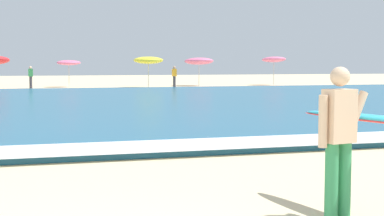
{
  "coord_description": "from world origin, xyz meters",
  "views": [
    {
      "loc": [
        -0.58,
        -4.2,
        1.76
      ],
      "look_at": [
        1.72,
        3.88,
        1.1
      ],
      "focal_mm": 52.73,
      "sensor_mm": 36.0,
      "label": 1
    }
  ],
  "objects_px": {
    "beach_umbrella_4": "(199,61)",
    "surfer_with_board": "(354,129)",
    "beach_umbrella_3": "(148,60)",
    "beach_umbrella_2": "(69,63)",
    "beachgoer_near_row_mid": "(174,76)",
    "beachgoer_near_row_left": "(31,76)",
    "beach_umbrella_5": "(274,59)"
  },
  "relations": [
    {
      "from": "surfer_with_board",
      "to": "beachgoer_near_row_left",
      "type": "distance_m",
      "value": 36.24
    },
    {
      "from": "beach_umbrella_4",
      "to": "beachgoer_near_row_left",
      "type": "height_order",
      "value": "beach_umbrella_4"
    },
    {
      "from": "beach_umbrella_3",
      "to": "beach_umbrella_5",
      "type": "height_order",
      "value": "beach_umbrella_5"
    },
    {
      "from": "beach_umbrella_3",
      "to": "beach_umbrella_4",
      "type": "height_order",
      "value": "beach_umbrella_3"
    },
    {
      "from": "surfer_with_board",
      "to": "beachgoer_near_row_mid",
      "type": "distance_m",
      "value": 34.76
    },
    {
      "from": "beachgoer_near_row_left",
      "to": "beachgoer_near_row_mid",
      "type": "xyz_separation_m",
      "value": [
        10.05,
        -1.91,
        0.0
      ]
    },
    {
      "from": "beach_umbrella_2",
      "to": "beach_umbrella_5",
      "type": "distance_m",
      "value": 16.4
    },
    {
      "from": "beach_umbrella_3",
      "to": "beach_umbrella_2",
      "type": "bearing_deg",
      "value": 158.65
    },
    {
      "from": "beach_umbrella_3",
      "to": "beach_umbrella_5",
      "type": "xyz_separation_m",
      "value": [
        10.79,
        1.73,
        0.09
      ]
    },
    {
      "from": "beach_umbrella_2",
      "to": "beach_umbrella_4",
      "type": "distance_m",
      "value": 10.06
    },
    {
      "from": "beach_umbrella_2",
      "to": "beachgoer_near_row_mid",
      "type": "height_order",
      "value": "beach_umbrella_2"
    },
    {
      "from": "beach_umbrella_2",
      "to": "beach_umbrella_4",
      "type": "xyz_separation_m",
      "value": [
        10.05,
        -0.29,
        0.12
      ]
    },
    {
      "from": "beach_umbrella_2",
      "to": "beach_umbrella_4",
      "type": "bearing_deg",
      "value": -1.68
    },
    {
      "from": "beach_umbrella_4",
      "to": "surfer_with_board",
      "type": "bearing_deg",
      "value": -103.97
    },
    {
      "from": "beach_umbrella_2",
      "to": "beach_umbrella_5",
      "type": "xyz_separation_m",
      "value": [
        16.39,
        -0.46,
        0.26
      ]
    },
    {
      "from": "beachgoer_near_row_mid",
      "to": "beach_umbrella_5",
      "type": "bearing_deg",
      "value": 17.03
    },
    {
      "from": "surfer_with_board",
      "to": "beach_umbrella_4",
      "type": "bearing_deg",
      "value": 76.03
    },
    {
      "from": "surfer_with_board",
      "to": "beach_umbrella_3",
      "type": "xyz_separation_m",
      "value": [
        4.78,
        35.2,
        0.98
      ]
    },
    {
      "from": "beach_umbrella_3",
      "to": "beachgoer_near_row_mid",
      "type": "xyz_separation_m",
      "value": [
        1.7,
        -1.05,
        -1.16
      ]
    },
    {
      "from": "surfer_with_board",
      "to": "beach_umbrella_5",
      "type": "height_order",
      "value": "beach_umbrella_5"
    },
    {
      "from": "beach_umbrella_2",
      "to": "beachgoer_near_row_left",
      "type": "height_order",
      "value": "beach_umbrella_2"
    },
    {
      "from": "beachgoer_near_row_left",
      "to": "surfer_with_board",
      "type": "bearing_deg",
      "value": -84.34
    },
    {
      "from": "surfer_with_board",
      "to": "beachgoer_near_row_left",
      "type": "relative_size",
      "value": 1.55
    },
    {
      "from": "surfer_with_board",
      "to": "beachgoer_near_row_left",
      "type": "xyz_separation_m",
      "value": [
        -3.57,
        36.06,
        -0.18
      ]
    },
    {
      "from": "beach_umbrella_4",
      "to": "beach_umbrella_5",
      "type": "distance_m",
      "value": 6.34
    },
    {
      "from": "beach_umbrella_3",
      "to": "beachgoer_near_row_left",
      "type": "bearing_deg",
      "value": 174.12
    },
    {
      "from": "beach_umbrella_2",
      "to": "beach_umbrella_5",
      "type": "height_order",
      "value": "beach_umbrella_5"
    },
    {
      "from": "surfer_with_board",
      "to": "beach_umbrella_5",
      "type": "relative_size",
      "value": 1.03
    },
    {
      "from": "beach_umbrella_2",
      "to": "beach_umbrella_3",
      "type": "bearing_deg",
      "value": -21.35
    },
    {
      "from": "beach_umbrella_2",
      "to": "beach_umbrella_5",
      "type": "bearing_deg",
      "value": -1.61
    },
    {
      "from": "beach_umbrella_4",
      "to": "beach_umbrella_2",
      "type": "bearing_deg",
      "value": 178.32
    },
    {
      "from": "beach_umbrella_5",
      "to": "beachgoer_near_row_mid",
      "type": "xyz_separation_m",
      "value": [
        -9.09,
        -2.78,
        -1.25
      ]
    }
  ]
}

